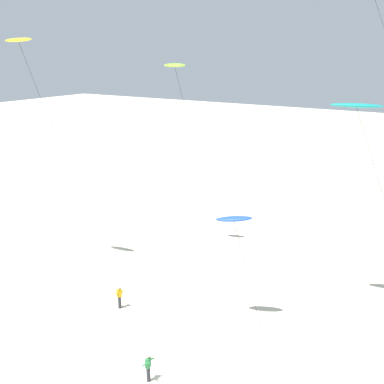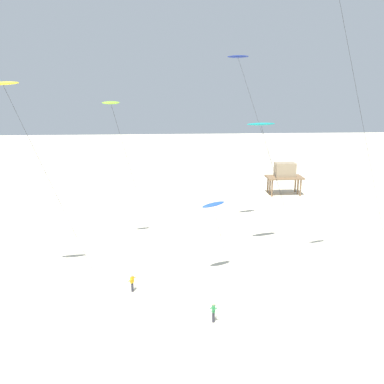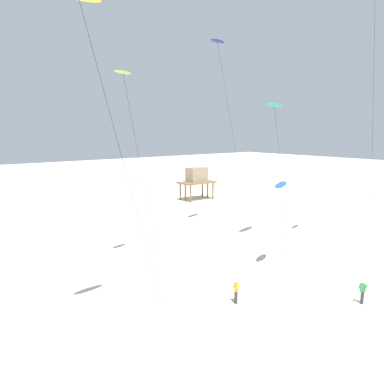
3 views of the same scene
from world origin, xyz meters
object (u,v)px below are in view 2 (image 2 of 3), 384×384
at_px(kite_yellow, 4,86).
at_px(kite_teal, 261,125).
at_px(kite_blue, 213,205).
at_px(kite_flyer_middle, 132,283).
at_px(stilt_house, 285,172).
at_px(kite_flyer_nearest, 213,312).
at_px(kite_lime, 112,106).
at_px(kite_navy, 239,59).

bearing_deg(kite_yellow, kite_teal, 16.34).
xyz_separation_m(kite_blue, kite_flyer_middle, (-7.64, -2.55, -6.45)).
height_order(kite_yellow, stilt_house, kite_yellow).
height_order(kite_yellow, kite_teal, kite_yellow).
relative_size(kite_teal, stilt_house, 2.37).
bearing_deg(stilt_house, kite_teal, -112.58).
height_order(kite_yellow, kite_flyer_middle, kite_yellow).
relative_size(kite_blue, kite_flyer_nearest, 4.59).
height_order(kite_yellow, kite_blue, kite_yellow).
xyz_separation_m(kite_yellow, kite_lime, (7.55, 9.35, -2.06)).
relative_size(kite_blue, stilt_house, 1.25).
relative_size(kite_teal, kite_navy, 0.67).
distance_m(kite_lime, kite_flyer_nearest, 24.06).
height_order(kite_lime, kite_flyer_nearest, kite_lime).
height_order(kite_teal, kite_flyer_middle, kite_teal).
distance_m(kite_lime, kite_blue, 15.61).
distance_m(kite_yellow, kite_navy, 26.14).
height_order(kite_blue, kite_flyer_middle, kite_blue).
relative_size(kite_lime, stilt_house, 2.72).
relative_size(kite_navy, kite_blue, 2.83).
bearing_deg(kite_teal, kite_lime, 170.67).
distance_m(kite_yellow, kite_lime, 12.19).
bearing_deg(kite_blue, kite_flyer_middle, -161.57).
bearing_deg(kite_flyer_middle, kite_flyer_nearest, -39.21).
bearing_deg(kite_blue, kite_navy, 71.18).
relative_size(kite_lime, kite_flyer_nearest, 9.99).
bearing_deg(kite_navy, kite_lime, -162.24).
distance_m(kite_flyer_middle, stilt_house, 40.87).
height_order(kite_navy, kite_lime, kite_navy).
height_order(kite_navy, kite_flyer_middle, kite_navy).
distance_m(kite_teal, kite_blue, 10.53).
relative_size(kite_teal, kite_lime, 0.87).
xyz_separation_m(kite_blue, stilt_house, (16.03, 30.64, -3.47)).
distance_m(kite_blue, kite_flyer_nearest, 10.36).
distance_m(kite_lime, stilt_house, 36.49).
bearing_deg(kite_flyer_middle, stilt_house, 54.50).
distance_m(kite_yellow, kite_flyer_nearest, 24.98).
relative_size(kite_yellow, kite_lime, 1.12).
xyz_separation_m(kite_navy, stilt_house, (11.68, 17.87, -17.38)).
bearing_deg(kite_flyer_middle, kite_blue, 18.43).
bearing_deg(kite_navy, kite_blue, -108.82).
height_order(kite_lime, kite_flyer_middle, kite_lime).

